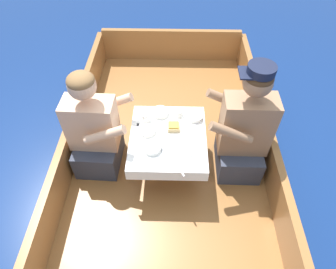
{
  "coord_description": "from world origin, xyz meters",
  "views": [
    {
      "loc": [
        0.04,
        -1.74,
        2.55
      ],
      "look_at": [
        0.0,
        -0.14,
        0.78
      ],
      "focal_mm": 32.0,
      "sensor_mm": 36.0,
      "label": 1
    }
  ],
  "objects_px": {
    "person_starboard": "(244,132)",
    "coffee_cup_starboard": "(179,113)",
    "person_port": "(95,131)",
    "coffee_cup_port": "(146,117)",
    "sandwich": "(174,127)"
  },
  "relations": [
    {
      "from": "person_starboard",
      "to": "coffee_cup_starboard",
      "type": "relative_size",
      "value": 11.45
    },
    {
      "from": "person_port",
      "to": "coffee_cup_port",
      "type": "height_order",
      "value": "person_port"
    },
    {
      "from": "sandwich",
      "to": "person_port",
      "type": "bearing_deg",
      "value": -178.17
    },
    {
      "from": "person_starboard",
      "to": "sandwich",
      "type": "relative_size",
      "value": 10.67
    },
    {
      "from": "person_port",
      "to": "coffee_cup_starboard",
      "type": "distance_m",
      "value": 0.72
    },
    {
      "from": "person_port",
      "to": "coffee_cup_starboard",
      "type": "relative_size",
      "value": 10.39
    },
    {
      "from": "person_starboard",
      "to": "coffee_cup_port",
      "type": "xyz_separation_m",
      "value": [
        -0.8,
        0.14,
        0.01
      ]
    },
    {
      "from": "person_starboard",
      "to": "sandwich",
      "type": "height_order",
      "value": "person_starboard"
    },
    {
      "from": "sandwich",
      "to": "coffee_cup_starboard",
      "type": "relative_size",
      "value": 1.07
    },
    {
      "from": "sandwich",
      "to": "coffee_cup_port",
      "type": "xyz_separation_m",
      "value": [
        -0.23,
        0.1,
        0.0
      ]
    },
    {
      "from": "coffee_cup_starboard",
      "to": "person_port",
      "type": "bearing_deg",
      "value": -164.96
    },
    {
      "from": "sandwich",
      "to": "person_starboard",
      "type": "bearing_deg",
      "value": -3.93
    },
    {
      "from": "person_starboard",
      "to": "coffee_cup_port",
      "type": "bearing_deg",
      "value": -9.28
    },
    {
      "from": "sandwich",
      "to": "coffee_cup_port",
      "type": "distance_m",
      "value": 0.25
    },
    {
      "from": "person_starboard",
      "to": "sandwich",
      "type": "distance_m",
      "value": 0.56
    }
  ]
}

